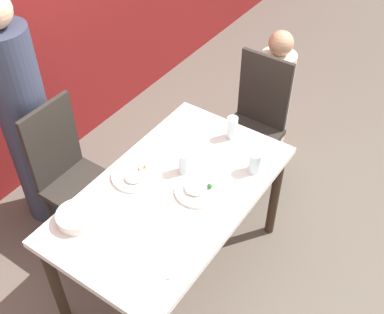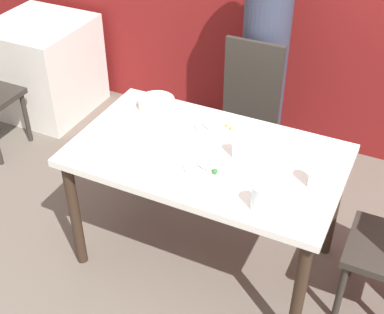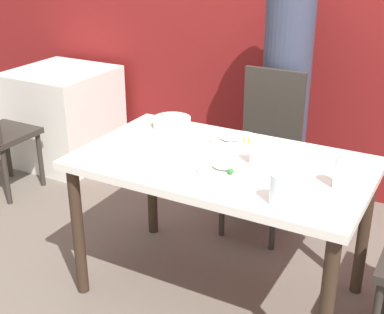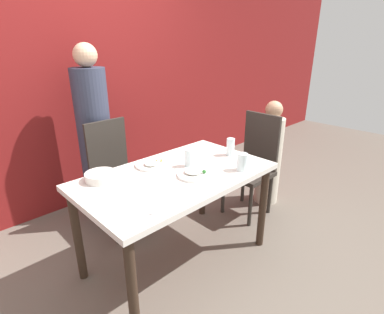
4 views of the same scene
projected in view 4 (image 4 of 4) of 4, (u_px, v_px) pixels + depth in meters
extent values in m
plane|color=#60564C|center=(178.00, 259.00, 2.40)|extent=(10.00, 10.00, 0.00)
cube|color=maroon|center=(76.00, 72.00, 2.88)|extent=(10.00, 0.06, 2.70)
cube|color=silver|center=(176.00, 176.00, 2.14)|extent=(1.38, 0.81, 0.04)
cylinder|color=#332319|center=(132.00, 291.00, 1.64)|extent=(0.06, 0.06, 0.71)
cylinder|color=#332319|center=(263.00, 208.00, 2.45)|extent=(0.06, 0.06, 0.71)
cylinder|color=#332319|center=(77.00, 236.00, 2.10)|extent=(0.06, 0.06, 0.71)
cylinder|color=#332319|center=(203.00, 181.00, 2.91)|extent=(0.06, 0.06, 0.71)
cube|color=#2D2823|center=(121.00, 186.00, 2.65)|extent=(0.40, 0.40, 0.04)
cube|color=#2D2823|center=(107.00, 150.00, 2.67)|extent=(0.38, 0.03, 0.54)
cylinder|color=#2D2823|center=(117.00, 223.00, 2.52)|extent=(0.04, 0.04, 0.41)
cylinder|color=#2D2823|center=(149.00, 208.00, 2.73)|extent=(0.04, 0.04, 0.41)
cylinder|color=#2D2823|center=(98.00, 208.00, 2.74)|extent=(0.04, 0.04, 0.41)
cylinder|color=#2D2823|center=(129.00, 196.00, 2.95)|extent=(0.04, 0.04, 0.41)
cube|color=#2D2823|center=(248.00, 174.00, 2.90)|extent=(0.40, 0.40, 0.04)
cube|color=#2D2823|center=(261.00, 141.00, 2.92)|extent=(0.03, 0.38, 0.54)
cylinder|color=#2D2823|center=(223.00, 194.00, 2.99)|extent=(0.04, 0.04, 0.41)
cylinder|color=#2D2823|center=(250.00, 206.00, 2.77)|extent=(0.04, 0.04, 0.41)
cylinder|color=#2D2823|center=(243.00, 184.00, 3.20)|extent=(0.04, 0.04, 0.41)
cylinder|color=#2D2823|center=(270.00, 194.00, 2.98)|extent=(0.04, 0.04, 0.41)
cylinder|color=#33384C|center=(96.00, 146.00, 2.81)|extent=(0.30, 0.30, 1.42)
sphere|color=#DBAD89|center=(85.00, 55.00, 2.52)|extent=(0.20, 0.20, 0.20)
cylinder|color=beige|center=(269.00, 161.00, 3.13)|extent=(0.25, 0.25, 0.92)
sphere|color=tan|center=(274.00, 110.00, 2.93)|extent=(0.17, 0.17, 0.17)
cylinder|color=silver|center=(101.00, 176.00, 2.02)|extent=(0.21, 0.21, 0.06)
cylinder|color=#BC5123|center=(100.00, 173.00, 2.01)|extent=(0.18, 0.18, 0.01)
cylinder|color=white|center=(195.00, 175.00, 2.09)|extent=(0.25, 0.25, 0.02)
ellipsoid|color=white|center=(193.00, 171.00, 2.09)|extent=(0.12, 0.12, 0.03)
sphere|color=#2D702D|center=(204.00, 172.00, 2.08)|extent=(0.03, 0.03, 0.03)
cone|color=orange|center=(196.00, 168.00, 2.13)|extent=(0.02, 0.02, 0.03)
cylinder|color=white|center=(153.00, 164.00, 2.26)|extent=(0.26, 0.26, 0.02)
ellipsoid|color=white|center=(151.00, 163.00, 2.22)|extent=(0.10, 0.10, 0.02)
cone|color=orange|center=(161.00, 160.00, 2.29)|extent=(0.02, 0.02, 0.03)
cone|color=orange|center=(157.00, 161.00, 2.28)|extent=(0.02, 0.02, 0.02)
cylinder|color=silver|center=(242.00, 162.00, 2.16)|extent=(0.08, 0.08, 0.13)
cylinder|color=silver|center=(230.00, 147.00, 2.45)|extent=(0.07, 0.07, 0.14)
cylinder|color=silver|center=(189.00, 158.00, 2.23)|extent=(0.07, 0.07, 0.13)
cube|color=silver|center=(157.00, 206.00, 1.70)|extent=(0.17, 0.10, 0.01)
cube|color=silver|center=(212.00, 165.00, 2.27)|extent=(0.18, 0.03, 0.01)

